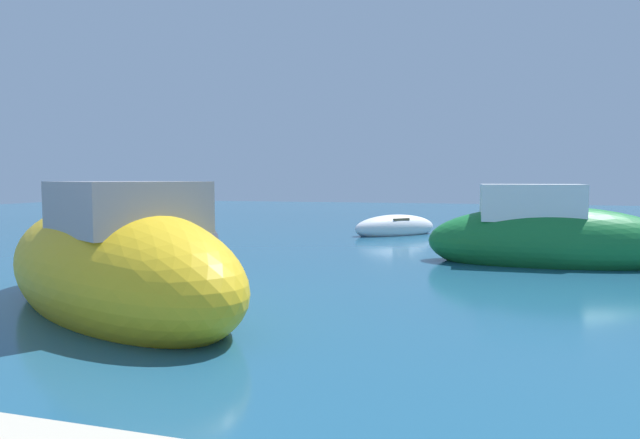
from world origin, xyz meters
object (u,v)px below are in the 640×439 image
(moored_boat_4, at_px, (162,236))
(moored_boat_5, at_px, (395,228))
(moored_boat_0, at_px, (116,267))
(moored_boat_3, at_px, (547,239))

(moored_boat_4, distance_m, moored_boat_5, 8.24)
(moored_boat_0, relative_size, moored_boat_3, 1.16)
(moored_boat_0, bearing_deg, moored_boat_3, -105.55)
(moored_boat_5, bearing_deg, moored_boat_3, -94.76)
(moored_boat_4, height_order, moored_boat_5, moored_boat_4)
(moored_boat_4, bearing_deg, moored_boat_0, 143.89)
(moored_boat_3, height_order, moored_boat_4, moored_boat_3)
(moored_boat_0, distance_m, moored_boat_5, 12.34)
(moored_boat_0, height_order, moored_boat_4, moored_boat_0)
(moored_boat_5, bearing_deg, moored_boat_0, -144.12)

